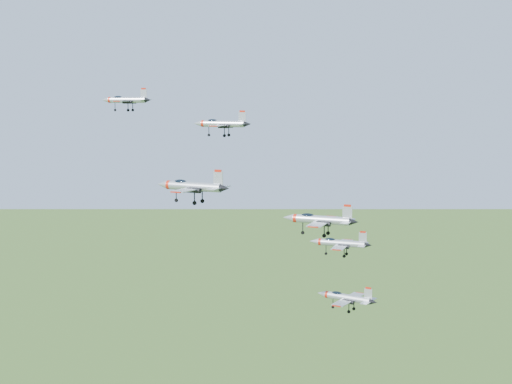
# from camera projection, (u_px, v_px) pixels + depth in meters

# --- Properties ---
(jet_lead) EXTENTS (11.00, 9.07, 2.94)m
(jet_lead) POSITION_uv_depth(u_px,v_px,m) (126.00, 100.00, 141.63)
(jet_lead) COLOR #A1A6AD
(jet_left_high) EXTENTS (11.59, 9.62, 3.10)m
(jet_left_high) POSITION_uv_depth(u_px,v_px,m) (221.00, 124.00, 131.90)
(jet_left_high) COLOR #A1A6AD
(jet_right_high) EXTENTS (12.89, 10.85, 3.46)m
(jet_right_high) POSITION_uv_depth(u_px,v_px,m) (191.00, 186.00, 109.45)
(jet_right_high) COLOR #A1A6AD
(jet_left_low) EXTENTS (11.64, 9.63, 3.11)m
(jet_left_low) POSITION_uv_depth(u_px,v_px,m) (340.00, 243.00, 129.51)
(jet_left_low) COLOR #A1A6AD
(jet_right_low) EXTENTS (12.24, 10.19, 3.27)m
(jet_right_low) POSITION_uv_depth(u_px,v_px,m) (319.00, 219.00, 110.23)
(jet_right_low) COLOR #A1A6AD
(jet_trail) EXTENTS (11.11, 9.47, 3.03)m
(jet_trail) POSITION_uv_depth(u_px,v_px,m) (346.00, 297.00, 122.65)
(jet_trail) COLOR #A1A6AD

